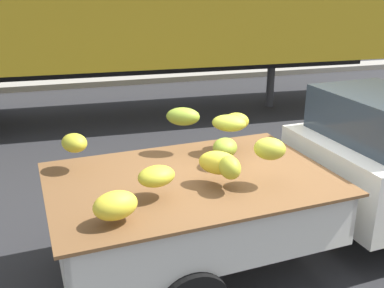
{
  "coord_description": "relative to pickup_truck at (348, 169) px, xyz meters",
  "views": [
    {
      "loc": [
        -1.9,
        -3.9,
        2.88
      ],
      "look_at": [
        -0.57,
        0.57,
        1.18
      ],
      "focal_mm": 42.33,
      "sensor_mm": 36.0,
      "label": 1
    }
  ],
  "objects": [
    {
      "name": "ground",
      "position": [
        -1.11,
        -0.06,
        -0.88
      ],
      "size": [
        220.0,
        220.0,
        0.0
      ],
      "primitive_type": "plane",
      "color": "#28282B"
    },
    {
      "name": "curb_strip",
      "position": [
        -1.11,
        9.18,
        -0.8
      ],
      "size": [
        80.0,
        0.8,
        0.16
      ],
      "primitive_type": "cube",
      "color": "gray",
      "rests_on": "ground"
    },
    {
      "name": "pickup_truck",
      "position": [
        0.0,
        0.0,
        0.0
      ],
      "size": [
        4.91,
        2.14,
        1.7
      ],
      "rotation": [
        0.0,
        0.0,
        0.08
      ],
      "color": "silver",
      "rests_on": "ground"
    }
  ]
}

